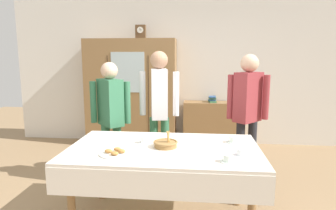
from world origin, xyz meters
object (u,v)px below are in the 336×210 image
(bread_basket, at_px, (166,144))
(book_stack, at_px, (212,99))
(pastry_plate, at_px, (115,153))
(spoon_mid_right, at_px, (168,139))
(tea_cup_center, at_px, (233,140))
(wall_cabinet, at_px, (131,93))
(tea_cup_far_left, at_px, (144,140))
(person_behind_table_right, at_px, (159,102))
(person_behind_table_left, at_px, (248,106))
(mantel_clock, at_px, (141,32))
(dining_table, at_px, (164,158))
(tea_cup_near_right, at_px, (228,159))
(spoon_mid_left, at_px, (91,152))
(tea_cup_back_edge, at_px, (241,153))
(person_beside_shelf, at_px, (111,112))
(bookshelf_low, at_px, (212,124))

(bread_basket, bearing_deg, book_stack, 77.57)
(pastry_plate, distance_m, spoon_mid_right, 0.69)
(tea_cup_center, height_order, bread_basket, bread_basket)
(bread_basket, bearing_deg, wall_cabinet, 109.75)
(tea_cup_far_left, distance_m, bread_basket, 0.26)
(person_behind_table_right, height_order, person_behind_table_left, person_behind_table_right)
(person_behind_table_right, bearing_deg, book_stack, 64.08)
(mantel_clock, bearing_deg, spoon_mid_right, -72.45)
(dining_table, relative_size, tea_cup_near_right, 14.22)
(book_stack, relative_size, tea_cup_center, 1.79)
(wall_cabinet, xyz_separation_m, person_behind_table_left, (1.85, -1.55, 0.05))
(tea_cup_near_right, relative_size, spoon_mid_left, 1.09)
(tea_cup_near_right, distance_m, pastry_plate, 1.00)
(tea_cup_near_right, xyz_separation_m, tea_cup_center, (0.11, 0.57, -0.00))
(person_behind_table_right, distance_m, person_behind_table_left, 1.13)
(tea_cup_far_left, height_order, pastry_plate, tea_cup_far_left)
(tea_cup_back_edge, height_order, pastry_plate, tea_cup_back_edge)
(tea_cup_back_edge, bearing_deg, tea_cup_near_right, -127.71)
(mantel_clock, bearing_deg, person_behind_table_right, -71.00)
(tea_cup_center, relative_size, pastry_plate, 0.46)
(spoon_mid_right, relative_size, person_behind_table_left, 0.07)
(person_beside_shelf, bearing_deg, person_behind_table_right, 17.99)
(wall_cabinet, relative_size, person_behind_table_right, 1.14)
(mantel_clock, relative_size, tea_cup_near_right, 1.85)
(spoon_mid_right, bearing_deg, tea_cup_back_edge, -33.69)
(mantel_clock, height_order, pastry_plate, mantel_clock)
(tea_cup_back_edge, xyz_separation_m, spoon_mid_right, (-0.70, 0.46, -0.02))
(tea_cup_near_right, bearing_deg, tea_cup_center, 79.35)
(bread_basket, bearing_deg, tea_cup_center, 17.88)
(tea_cup_near_right, bearing_deg, person_behind_table_right, 118.77)
(person_behind_table_left, bearing_deg, spoon_mid_right, -142.24)
(tea_cup_back_edge, distance_m, person_behind_table_left, 1.24)
(person_beside_shelf, bearing_deg, tea_cup_center, -22.67)
(mantel_clock, xyz_separation_m, person_behind_table_right, (0.53, -1.53, -1.02))
(wall_cabinet, xyz_separation_m, spoon_mid_right, (0.91, -2.27, -0.20))
(tea_cup_near_right, distance_m, person_beside_shelf, 1.81)
(person_behind_table_right, bearing_deg, wall_cabinet, 115.27)
(pastry_plate, bearing_deg, bread_basket, 31.11)
(spoon_mid_left, bearing_deg, bread_basket, 19.33)
(bookshelf_low, height_order, tea_cup_back_edge, tea_cup_back_edge)
(bookshelf_low, bearing_deg, pastry_plate, -109.33)
(tea_cup_far_left, xyz_separation_m, bread_basket, (0.23, -0.11, 0.01))
(spoon_mid_right, bearing_deg, dining_table, -92.65)
(dining_table, height_order, mantel_clock, mantel_clock)
(tea_cup_near_right, relative_size, spoon_mid_right, 1.09)
(mantel_clock, height_order, bookshelf_low, mantel_clock)
(tea_cup_near_right, relative_size, pastry_plate, 0.46)
(tea_cup_far_left, height_order, person_behind_table_right, person_behind_table_right)
(book_stack, height_order, spoon_mid_left, book_stack)
(tea_cup_near_right, distance_m, spoon_mid_left, 1.23)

